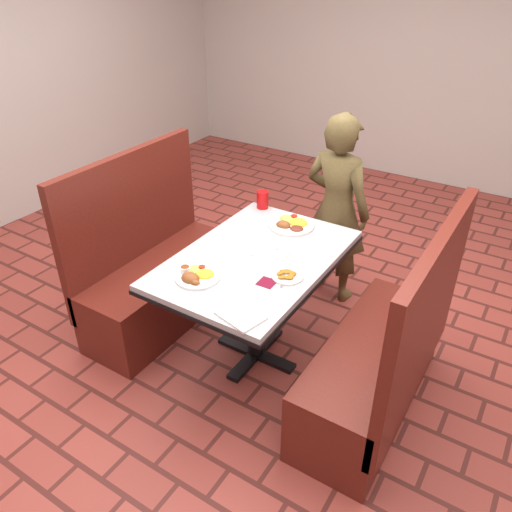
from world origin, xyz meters
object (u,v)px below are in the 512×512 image
object	(u,v)px
booth_bench_right	(381,363)
diner_person	(336,210)
near_dinner_plate	(196,274)
far_dinner_plate	(292,222)
plantain_plate	(287,275)
red_tumbler	(263,200)
dining_table	(256,270)
booth_bench_left	(158,276)

from	to	relation	value
booth_bench_right	diner_person	world-z (taller)	diner_person
booth_bench_right	near_dinner_plate	world-z (taller)	booth_bench_right
far_dinner_plate	plantain_plate	size ratio (longest dim) A/B	1.66
booth_bench_right	plantain_plate	xyz separation A→B (m)	(-0.54, -0.09, 0.43)
red_tumbler	diner_person	bearing A→B (deg)	42.42
plantain_plate	red_tumbler	distance (m)	0.86
dining_table	booth_bench_left	distance (m)	0.86
booth_bench_right	near_dinner_plate	size ratio (longest dim) A/B	4.98
near_dinner_plate	red_tumbler	distance (m)	0.93
far_dinner_plate	plantain_plate	world-z (taller)	far_dinner_plate
dining_table	far_dinner_plate	bearing A→B (deg)	90.41
plantain_plate	booth_bench_left	bearing A→B (deg)	174.93
booth_bench_left	booth_bench_right	distance (m)	1.60
dining_table	plantain_plate	world-z (taller)	plantain_plate
dining_table	diner_person	xyz separation A→B (m)	(0.09, 0.92, 0.03)
far_dinner_plate	red_tumbler	bearing A→B (deg)	156.56
diner_person	dining_table	bearing A→B (deg)	92.28
red_tumbler	near_dinner_plate	bearing A→B (deg)	-80.39
booth_bench_right	plantain_plate	world-z (taller)	booth_bench_right
booth_bench_right	diner_person	bearing A→B (deg)	127.76
diner_person	far_dinner_plate	distance (m)	0.50
near_dinner_plate	plantain_plate	size ratio (longest dim) A/B	1.40
booth_bench_left	red_tumbler	xyz separation A→B (m)	(0.50, 0.56, 0.48)
far_dinner_plate	plantain_plate	distance (m)	0.58
dining_table	diner_person	size ratio (longest dim) A/B	0.88
dining_table	near_dinner_plate	distance (m)	0.41
booth_bench_left	booth_bench_right	world-z (taller)	same
red_tumbler	booth_bench_right	bearing A→B (deg)	-26.93
booth_bench_right	far_dinner_plate	distance (m)	1.01
diner_person	booth_bench_left	bearing A→B (deg)	53.74
dining_table	far_dinner_plate	size ratio (longest dim) A/B	4.26
near_dinner_plate	red_tumbler	xyz separation A→B (m)	(-0.16, 0.92, 0.03)
near_dinner_plate	diner_person	bearing A→B (deg)	79.55
booth_bench_left	red_tumbler	distance (m)	0.89
near_dinner_plate	booth_bench_left	bearing A→B (deg)	151.16
near_dinner_plate	far_dinner_plate	size ratio (longest dim) A/B	0.85
booth_bench_left	far_dinner_plate	world-z (taller)	booth_bench_left
booth_bench_right	red_tumbler	xyz separation A→B (m)	(-1.10, 0.56, 0.48)
booth_bench_left	diner_person	bearing A→B (deg)	45.88
far_dinner_plate	booth_bench_left	bearing A→B (deg)	-151.65
booth_bench_right	plantain_plate	bearing A→B (deg)	-170.19
plantain_plate	dining_table	bearing A→B (deg)	159.98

